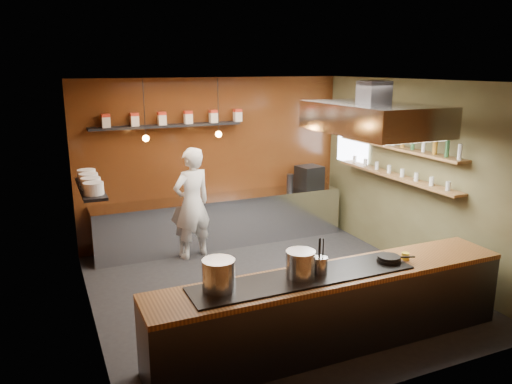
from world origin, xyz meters
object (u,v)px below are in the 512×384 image
stockpot_large (219,275)px  chef (192,203)px  extractor_hood (373,118)px  espresso_machine (309,177)px  stockpot_small (300,264)px

stockpot_large → chef: chef is taller
extractor_hood → espresso_machine: extractor_hood is taller
chef → extractor_hood: bearing=115.6°
espresso_machine → chef: 2.47m
chef → espresso_machine: bearing=171.1°
stockpot_large → stockpot_small: stockpot_large is taller
espresso_machine → chef: bearing=-179.4°
extractor_hood → stockpot_large: 3.22m
stockpot_large → stockpot_small: 0.93m
extractor_hood → stockpot_large: extractor_hood is taller
extractor_hood → chef: size_ratio=1.05×
stockpot_small → chef: chef is taller
stockpot_large → chef: (0.70, 3.31, -0.16)m
extractor_hood → stockpot_small: extractor_hood is taller
extractor_hood → chef: 3.32m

